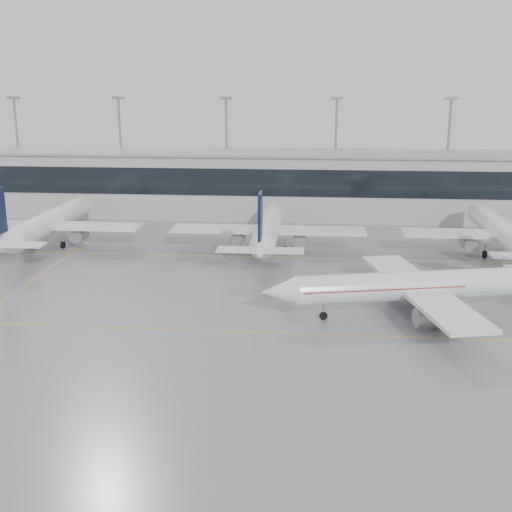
{
  "coord_description": "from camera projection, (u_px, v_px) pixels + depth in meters",
  "views": [
    {
      "loc": [
        6.63,
        -62.36,
        25.14
      ],
      "look_at": [
        0.0,
        12.0,
        5.0
      ],
      "focal_mm": 45.0,
      "sensor_mm": 36.0,
      "label": 1
    }
  ],
  "objects": [
    {
      "name": "taxi_line_north",
      "position": [
        267.0,
        257.0,
        95.94
      ],
      "size": [
        120.0,
        0.25,
        0.01
      ],
      "primitive_type": "cube",
      "color": "gold",
      "rests_on": "ground"
    },
    {
      "name": "air_canada_jet",
      "position": [
        418.0,
        286.0,
        71.12
      ],
      "size": [
        34.3,
        27.36,
        10.65
      ],
      "rotation": [
        0.0,
        0.0,
        3.37
      ],
      "color": "silver",
      "rests_on": "ground"
    },
    {
      "name": "light_masts",
      "position": [
        281.0,
        144.0,
        129.01
      ],
      "size": [
        156.4,
        1.0,
        22.6
      ],
      "color": "gray",
      "rests_on": "ground"
    },
    {
      "name": "ground",
      "position": [
        246.0,
        332.0,
        67.09
      ],
      "size": [
        320.0,
        320.0,
        0.0
      ],
      "primitive_type": "plane",
      "color": "gray",
      "rests_on": "ground"
    },
    {
      "name": "terminal_roof",
      "position": [
        279.0,
        153.0,
        123.53
      ],
      "size": [
        182.0,
        16.0,
        0.4
      ],
      "primitive_type": "cube",
      "color": "gray",
      "rests_on": "ground"
    },
    {
      "name": "terminal_glass",
      "position": [
        277.0,
        183.0,
        117.5
      ],
      "size": [
        180.0,
        0.2,
        5.0
      ],
      "primitive_type": "cube",
      "color": "black",
      "rests_on": "ground"
    },
    {
      "name": "taxi_line_main",
      "position": [
        246.0,
        332.0,
        67.09
      ],
      "size": [
        120.0,
        0.25,
        0.01
      ],
      "primitive_type": "cube",
      "color": "gold",
      "rests_on": "ground"
    },
    {
      "name": "parked_jet_b",
      "position": [
        48.0,
        223.0,
        101.52
      ],
      "size": [
        29.64,
        36.96,
        11.72
      ],
      "rotation": [
        0.0,
        0.0,
        1.57
      ],
      "color": "white",
      "rests_on": "ground"
    },
    {
      "name": "terminal",
      "position": [
        279.0,
        185.0,
        125.15
      ],
      "size": [
        180.0,
        15.0,
        12.0
      ],
      "primitive_type": "cube",
      "color": "#A9A9AD",
      "rests_on": "ground"
    },
    {
      "name": "taxi_line_cross",
      "position": [
        31.0,
        281.0,
        84.09
      ],
      "size": [
        0.25,
        60.0,
        0.01
      ],
      "primitive_type": "cube",
      "color": "gold",
      "rests_on": "ground"
    },
    {
      "name": "parked_jet_c",
      "position": [
        269.0,
        228.0,
        98.52
      ],
      "size": [
        29.64,
        36.96,
        11.72
      ],
      "rotation": [
        0.0,
        0.0,
        1.57
      ],
      "color": "white",
      "rests_on": "ground"
    },
    {
      "name": "parked_jet_d",
      "position": [
        503.0,
        232.0,
        95.52
      ],
      "size": [
        29.64,
        36.96,
        11.72
      ],
      "rotation": [
        0.0,
        0.0,
        1.57
      ],
      "color": "white",
      "rests_on": "ground"
    }
  ]
}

